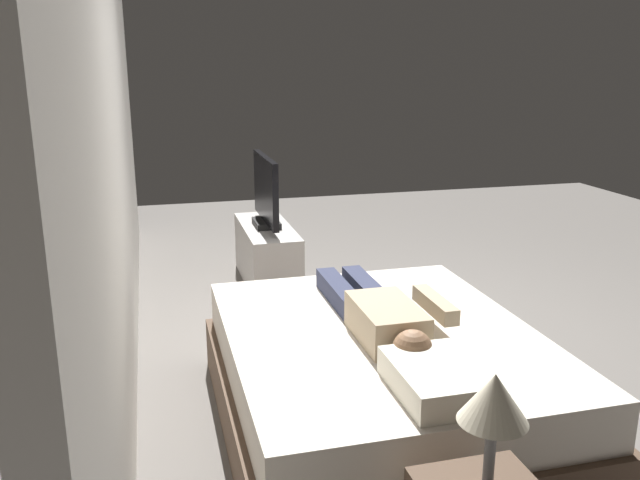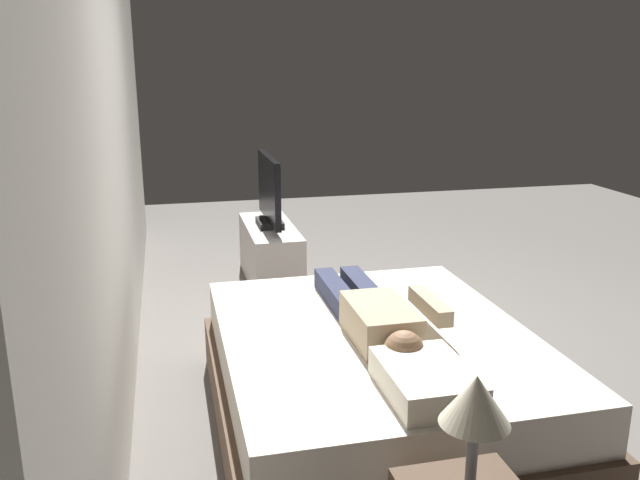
% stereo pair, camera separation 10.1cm
% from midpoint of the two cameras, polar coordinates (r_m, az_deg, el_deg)
% --- Properties ---
extents(ground_plane, '(10.00, 10.00, 0.00)m').
position_cam_midpoint_polar(ground_plane, '(4.45, 5.58, -9.36)').
color(ground_plane, slate).
extents(back_wall, '(6.40, 0.10, 2.80)m').
position_cam_midpoint_polar(back_wall, '(4.21, -18.19, 8.40)').
color(back_wall, silver).
rests_on(back_wall, ground).
extents(bed, '(1.95, 1.60, 0.54)m').
position_cam_midpoint_polar(bed, '(3.46, 4.36, -12.04)').
color(bed, brown).
rests_on(bed, ground).
extents(pillow, '(0.48, 0.34, 0.12)m').
position_cam_midpoint_polar(pillow, '(2.77, 8.98, -11.79)').
color(pillow, silver).
rests_on(pillow, bed).
extents(person, '(1.26, 0.46, 0.18)m').
position_cam_midpoint_polar(person, '(3.34, 4.35, -6.36)').
color(person, tan).
rests_on(person, bed).
extents(remote, '(0.15, 0.04, 0.02)m').
position_cam_midpoint_polar(remote, '(3.64, 9.63, -5.90)').
color(remote, black).
rests_on(remote, bed).
extents(tv_stand, '(1.10, 0.40, 0.50)m').
position_cam_midpoint_polar(tv_stand, '(5.64, -5.11, -1.25)').
color(tv_stand, '#B7B2AD').
rests_on(tv_stand, ground).
extents(tv, '(0.88, 0.20, 0.59)m').
position_cam_midpoint_polar(tv, '(5.51, -5.24, 4.09)').
color(tv, black).
rests_on(tv, tv_stand).
extents(lamp, '(0.22, 0.22, 0.42)m').
position_cam_midpoint_polar(lamp, '(2.12, 13.45, -13.34)').
color(lamp, '#59595B').
rests_on(lamp, nightstand).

